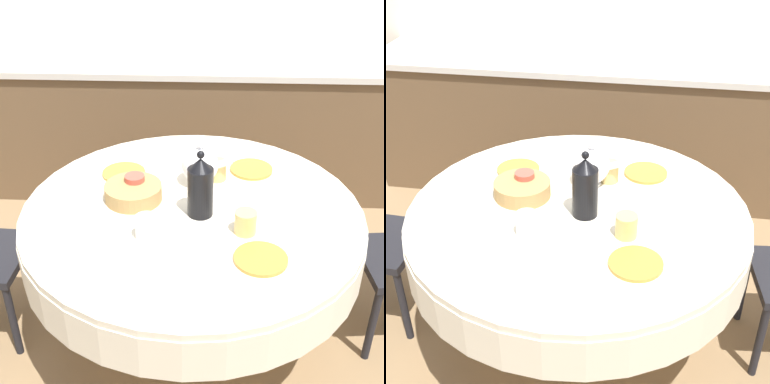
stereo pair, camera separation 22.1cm
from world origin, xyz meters
The scene contains 14 objects.
ground_plane centered at (0.00, 0.00, 0.00)m, with size 12.00×12.00×0.00m, color #8E704C.
kitchen_counter centered at (0.00, 1.51, 0.46)m, with size 3.24×0.64×0.92m.
dining_table centered at (0.00, 0.00, 0.64)m, with size 1.45×1.45×0.76m.
plate_near_left centered at (-0.37, -0.22, 0.77)m, with size 0.20×0.20×0.01m, color white.
cup_near_left centered at (-0.17, -0.22, 0.81)m, with size 0.09×0.09×0.10m, color white.
plate_near_right centered at (0.27, -0.34, 0.77)m, with size 0.20×0.20×0.01m, color orange.
cup_near_right centered at (0.22, -0.17, 0.81)m, with size 0.09×0.09×0.10m, color #DBB766.
plate_far_left centered at (-0.33, 0.28, 0.77)m, with size 0.20×0.20×0.01m, color orange.
cup_far_left centered at (-0.25, 0.10, 0.81)m, with size 0.09×0.09×0.10m, color #CC4C3D.
plate_far_right centered at (0.27, 0.34, 0.77)m, with size 0.20×0.20×0.01m, color orange.
cup_far_right centered at (0.10, 0.25, 0.81)m, with size 0.09×0.09×0.10m, color #DBB766.
coffee_carafe centered at (0.04, -0.04, 0.89)m, with size 0.11×0.11×0.29m.
teapot centered at (0.03, 0.21, 0.85)m, with size 0.23×0.17×0.21m.
bread_basket centered at (-0.26, 0.06, 0.79)m, with size 0.25×0.25×0.07m, color #AD844C.
Camera 2 is at (0.30, -1.87, 1.99)m, focal length 50.00 mm.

